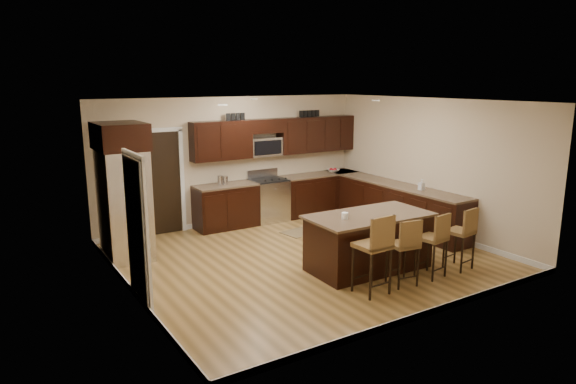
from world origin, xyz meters
TOP-DOWN VIEW (x-y plane):
  - floor at (0.00, 0.00)m, footprint 6.00×6.00m
  - ceiling at (0.00, 0.00)m, footprint 6.00×6.00m
  - wall_back at (0.00, 2.75)m, footprint 6.00×0.00m
  - wall_left at (-3.00, 0.00)m, footprint 0.00×5.50m
  - wall_right at (3.00, 0.00)m, footprint 0.00×5.50m
  - base_cabinets at (1.90, 1.45)m, footprint 4.02×3.96m
  - upper_cabinets at (1.04, 2.58)m, footprint 4.00×0.33m
  - range at (0.68, 2.45)m, footprint 0.76×0.64m
  - microwave at (0.68, 2.60)m, footprint 0.76×0.31m
  - doorway at (-1.65, 2.73)m, footprint 0.85×0.03m
  - pantry_door at (-2.98, -0.30)m, footprint 0.03×0.80m
  - letter_decor at (0.90, 2.58)m, footprint 2.20×0.03m
  - island at (0.58, -0.98)m, footprint 2.05×1.12m
  - stool_left at (-0.03, -1.83)m, footprint 0.46×0.46m
  - stool_mid at (0.57, -1.82)m, footprint 0.44×0.44m
  - stool_right at (1.21, -1.82)m, footprint 0.43×0.43m
  - refrigerator at (-2.62, 1.66)m, footprint 0.79×1.01m
  - floor_mat at (0.82, 1.32)m, footprint 0.88×0.65m
  - fruit_bowl at (2.44, 2.45)m, footprint 0.29×0.29m
  - soap_bottle at (2.70, -0.08)m, footprint 0.10×0.10m
  - canister_tall at (-0.46, 2.45)m, footprint 0.12×0.12m
  - canister_short at (-0.35, 2.45)m, footprint 0.11×0.11m
  - island_jar at (0.08, -0.98)m, footprint 0.10×0.10m
  - stool_extra at (1.86, -1.82)m, footprint 0.43×0.43m

SIDE VIEW (x-z plane):
  - floor at x=0.00m, z-range 0.00..0.00m
  - floor_mat at x=0.82m, z-range 0.00..0.01m
  - island at x=0.58m, z-range -0.03..0.89m
  - base_cabinets at x=1.90m, z-range 0.00..0.92m
  - range at x=0.68m, z-range -0.08..1.03m
  - stool_right at x=1.21m, z-range 0.13..1.17m
  - stool_extra at x=1.86m, z-range 0.13..1.17m
  - stool_mid at x=0.57m, z-range 0.13..1.17m
  - stool_left at x=-0.03m, z-range 0.15..1.34m
  - fruit_bowl at x=2.44m, z-range 0.92..0.99m
  - island_jar at x=0.08m, z-range 0.92..1.02m
  - canister_short at x=-0.35m, z-range 0.92..1.10m
  - canister_tall at x=-0.46m, z-range 0.92..1.12m
  - pantry_door at x=-2.98m, z-range 0.00..2.04m
  - soap_bottle at x=2.70m, z-range 0.92..1.13m
  - doorway at x=-1.65m, z-range 0.00..2.06m
  - refrigerator at x=-2.62m, z-range 0.03..2.38m
  - wall_back at x=0.00m, z-range -1.65..4.35m
  - wall_left at x=-3.00m, z-range -1.40..4.10m
  - wall_right at x=3.00m, z-range -1.40..4.10m
  - microwave at x=0.68m, z-range 1.42..1.82m
  - upper_cabinets at x=1.04m, z-range 1.44..2.24m
  - letter_decor at x=0.90m, z-range 2.22..2.37m
  - ceiling at x=0.00m, z-range 2.70..2.70m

